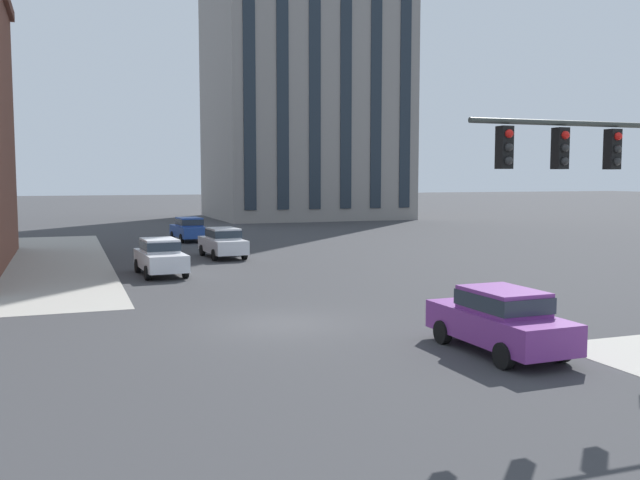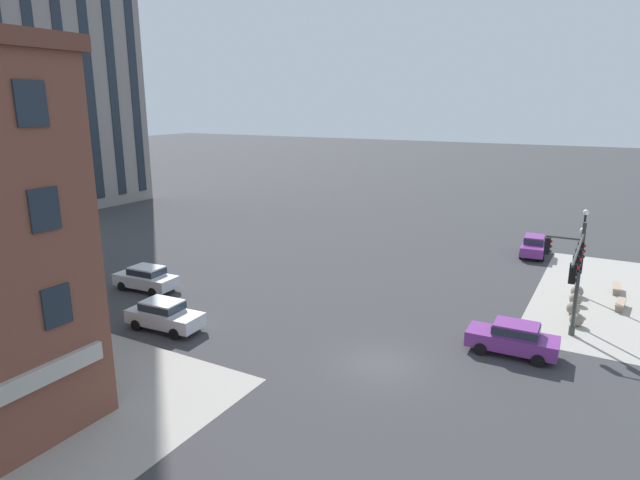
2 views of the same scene
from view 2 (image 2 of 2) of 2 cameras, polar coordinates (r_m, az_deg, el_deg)
name	(u,v)px [view 2 (image 2 of 2)]	position (r m, az deg, el deg)	size (l,w,h in m)	color
ground_plane	(381,364)	(27.00, 6.49, -12.99)	(320.00, 320.00, 0.00)	#38383A
traffic_signal_main	(574,268)	(30.02, 25.44, -2.69)	(6.73, 2.09, 6.33)	#383D38
bollard_sphere_curb_a	(577,319)	(34.22, 25.64, -7.63)	(0.77, 0.77, 0.77)	gray
bollard_sphere_curb_b	(573,308)	(35.90, 25.35, -6.60)	(0.77, 0.77, 0.77)	gray
bollard_sphere_curb_c	(576,299)	(37.63, 25.58, -5.70)	(0.77, 0.77, 0.77)	gray
bollard_sphere_curb_d	(577,291)	(39.17, 25.68, -4.95)	(0.77, 0.77, 0.77)	gray
bench_near_signal	(621,304)	(38.23, 29.34, -5.94)	(1.83, 0.63, 0.49)	tan
bench_mid_block	(616,288)	(41.38, 29.01, -4.46)	(1.81, 0.52, 0.49)	tan
street_lamp_corner_near	(579,265)	(33.44, 25.85, -2.41)	(0.36, 0.36, 5.71)	black
street_lamp_mid_sidewalk	(582,242)	(38.95, 26.13, -0.21)	(0.36, 0.36, 5.75)	black
car_main_northbound_near	(513,337)	(29.10, 19.88, -9.71)	(1.99, 4.45, 1.68)	#7A3389
car_main_northbound_far	(45,256)	(46.55, -27.23, -1.55)	(2.15, 4.52, 1.68)	#23479E
car_main_southbound_near	(534,245)	(48.16, 21.79, -0.49)	(4.51, 2.12, 1.68)	#7A3389
car_main_southbound_far	(146,277)	(38.29, -18.02, -3.80)	(2.09, 4.50, 1.68)	silver
car_cross_eastbound	(164,314)	(31.51, -16.26, -7.56)	(2.10, 4.50, 1.68)	silver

